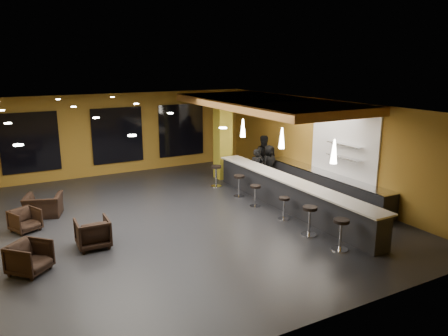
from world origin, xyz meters
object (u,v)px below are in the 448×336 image
pendant_0 (334,152)px  pendant_2 (243,128)px  staff_b (265,157)px  staff_c (269,164)px  staff_a (257,168)px  column (223,137)px  armchair_d (43,206)px  armchair_b (93,233)px  bar_counter (289,195)px  prep_counter (325,185)px  bar_stool_2 (284,205)px  bar_stool_4 (239,183)px  bar_stool_0 (341,230)px  bar_stool_1 (310,217)px  pendant_1 (282,138)px  armchair_c (25,220)px  bar_stool_3 (255,193)px  bar_stool_5 (216,173)px  armchair_a (30,258)px

pendant_0 → pendant_2: same height
staff_b → staff_c: 0.54m
staff_c → staff_a: bearing=-179.0°
column → armchair_d: size_ratio=3.20×
column → armchair_b: bearing=-144.9°
bar_counter → pendant_2: (0.00, 3.00, 1.85)m
bar_counter → prep_counter: size_ratio=1.33×
staff_c → bar_stool_2: bearing=-139.4°
bar_counter → bar_stool_4: size_ratio=9.90×
bar_stool_0 → bar_stool_1: bearing=93.7°
bar_counter → armchair_d: (-7.29, 3.25, -0.14)m
pendant_1 → bar_stool_1: (-0.85, -2.59, -1.80)m
pendant_1 → armchair_d: bearing=159.3°
staff_b → staff_c: bearing=-95.2°
staff_b → armchair_c: bearing=-161.7°
pendant_0 → bar_stool_4: bearing=100.6°
staff_a → bar_stool_2: size_ratio=2.07×
column → bar_stool_4: (-0.75, -2.61, -1.23)m
armchair_d → bar_stool_1: (6.43, -5.34, 0.20)m
prep_counter → armchair_d: size_ratio=5.48×
staff_a → bar_stool_3: staff_a is taller
staff_c → pendant_2: bearing=163.7°
pendant_1 → staff_b: pendant_1 is taller
bar_stool_5 → pendant_2: bearing=-31.8°
armchair_c → armchair_d: (0.63, 1.10, 0.02)m
prep_counter → bar_stool_3: 2.84m
armchair_d → armchair_c: bearing=79.0°
armchair_c → armchair_b: bearing=-79.5°
staff_b → bar_stool_4: 2.77m
bar_counter → pendant_2: bearing=90.0°
pendant_1 → armchair_c: pendant_1 is taller
armchair_a → armchair_b: size_ratio=0.95×
pendant_0 → armchair_b: pendant_0 is taller
bar_counter → column: bearing=90.0°
bar_stool_0 → bar_stool_3: bar_stool_0 is taller
pendant_0 → armchair_a: size_ratio=0.84×
pendant_2 → staff_a: pendant_2 is taller
bar_stool_1 → bar_stool_0: bearing=-86.3°
pendant_0 → bar_stool_1: (-0.85, -0.09, -1.80)m
staff_b → bar_stool_5: 2.37m
armchair_c → pendant_1: bearing=-36.9°
armchair_c → bar_stool_5: 7.18m
staff_c → bar_stool_1: bearing=-133.9°
pendant_2 → armchair_b: (-6.43, -2.92, -1.95)m
bar_stool_0 → bar_stool_5: 6.81m
prep_counter → staff_b: (-0.54, 3.11, 0.49)m
staff_b → bar_stool_5: (-2.34, -0.06, -0.37)m
bar_counter → column: 4.77m
column → armchair_c: size_ratio=4.75×
staff_c → bar_stool_1: size_ratio=1.78×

